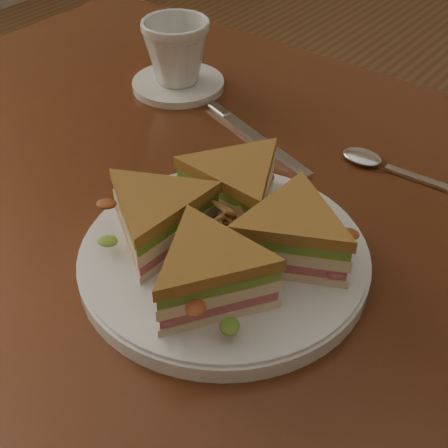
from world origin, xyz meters
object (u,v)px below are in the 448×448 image
object	(u,v)px
spoon	(380,164)
plate	(224,258)
saucer	(178,84)
knife	(249,133)
coffee_cup	(177,52)
sandwich_wedges	(224,228)
table	(244,291)

from	to	relation	value
spoon	plate	bearing A→B (deg)	-102.88
spoon	saucer	bearing A→B (deg)	175.74
knife	saucer	xyz separation A→B (m)	(-0.15, 0.04, 0.00)
spoon	coffee_cup	xyz separation A→B (m)	(-0.32, 0.01, 0.05)
knife	sandwich_wedges	bearing A→B (deg)	-41.53
knife	coffee_cup	bearing A→B (deg)	-177.15
spoon	saucer	xyz separation A→B (m)	(-0.32, 0.01, 0.00)
table	coffee_cup	xyz separation A→B (m)	(-0.25, 0.19, 0.15)
table	spoon	bearing A→B (deg)	70.98
saucer	sandwich_wedges	bearing A→B (deg)	-42.19
sandwich_wedges	knife	size ratio (longest dim) A/B	1.33
sandwich_wedges	coffee_cup	distance (m)	0.37
table	sandwich_wedges	xyz separation A→B (m)	(0.02, -0.06, 0.14)
sandwich_wedges	saucer	world-z (taller)	sandwich_wedges
saucer	knife	bearing A→B (deg)	-15.41
coffee_cup	saucer	bearing A→B (deg)	0.00
sandwich_wedges	knife	distance (m)	0.24
table	sandwich_wedges	world-z (taller)	sandwich_wedges
knife	saucer	size ratio (longest dim) A/B	1.62
plate	sandwich_wedges	xyz separation A→B (m)	(-0.00, 0.00, 0.04)
knife	coffee_cup	xyz separation A→B (m)	(-0.15, 0.04, 0.05)
sandwich_wedges	saucer	xyz separation A→B (m)	(-0.27, 0.25, -0.04)
spoon	knife	world-z (taller)	spoon
coffee_cup	table	bearing A→B (deg)	-42.64
table	knife	world-z (taller)	knife
spoon	saucer	distance (m)	0.32
table	sandwich_wedges	bearing A→B (deg)	-72.62
plate	table	bearing A→B (deg)	107.38
plate	spoon	xyz separation A→B (m)	(0.04, 0.24, -0.00)
spoon	knife	distance (m)	0.17
plate	saucer	world-z (taller)	plate
spoon	saucer	world-z (taller)	same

